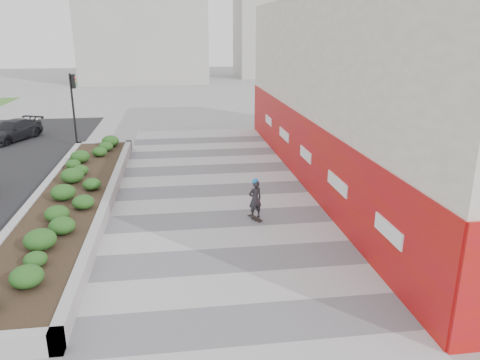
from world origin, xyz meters
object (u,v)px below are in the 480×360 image
object	(u,v)px
planter	(73,197)
skateboarder	(255,199)
traffic_signal_near	(74,99)
car_dark	(12,131)

from	to	relation	value
planter	skateboarder	bearing A→B (deg)	-18.24
planter	traffic_signal_near	size ratio (longest dim) A/B	4.29
traffic_signal_near	skateboarder	distance (m)	15.40
traffic_signal_near	car_dark	distance (m)	5.15
planter	traffic_signal_near	world-z (taller)	traffic_signal_near
planter	traffic_signal_near	xyz separation A→B (m)	(-1.73, 10.50, 2.34)
planter	car_dark	world-z (taller)	car_dark
planter	car_dark	distance (m)	13.82
planter	car_dark	size ratio (longest dim) A/B	4.20
planter	car_dark	bearing A→B (deg)	115.70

